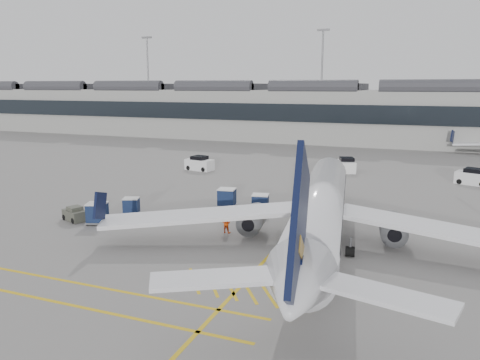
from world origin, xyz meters
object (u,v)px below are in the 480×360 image
at_px(belt_loader, 309,217).
at_px(ramp_agent_a, 255,215).
at_px(ramp_agent_b, 226,223).
at_px(baggage_cart_a, 260,203).
at_px(pushback_tug, 75,214).
at_px(airliner_main, 320,210).

xyz_separation_m(belt_loader, ramp_agent_a, (-4.38, -2.02, 0.34)).
height_order(ramp_agent_a, ramp_agent_b, ramp_agent_a).
bearing_deg(baggage_cart_a, ramp_agent_a, -89.30).
bearing_deg(ramp_agent_b, baggage_cart_a, -89.24).
bearing_deg(pushback_tug, ramp_agent_b, 29.06).
relative_size(belt_loader, baggage_cart_a, 2.31).
relative_size(airliner_main, baggage_cart_a, 19.07).
relative_size(ramp_agent_b, pushback_tug, 0.62).
xyz_separation_m(baggage_cart_a, pushback_tug, (-14.62, -8.80, -0.37)).
bearing_deg(baggage_cart_a, pushback_tug, -160.87).
height_order(ramp_agent_a, pushback_tug, ramp_agent_a).
xyz_separation_m(ramp_agent_a, pushback_tug, (-15.48, -4.94, -0.28)).
xyz_separation_m(airliner_main, pushback_tug, (-21.93, -1.25, -2.30)).
height_order(airliner_main, ramp_agent_b, airliner_main).
xyz_separation_m(baggage_cart_a, ramp_agent_a, (0.87, -3.86, -0.09)).
bearing_deg(ramp_agent_b, airliner_main, -178.61).
bearing_deg(belt_loader, ramp_agent_b, -157.79).
xyz_separation_m(belt_loader, ramp_agent_b, (-5.77, -5.21, 0.31)).
distance_m(airliner_main, ramp_agent_b, 8.12).
relative_size(baggage_cart_a, ramp_agent_a, 1.12).
distance_m(ramp_agent_a, ramp_agent_b, 3.48).
height_order(belt_loader, ramp_agent_b, belt_loader).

